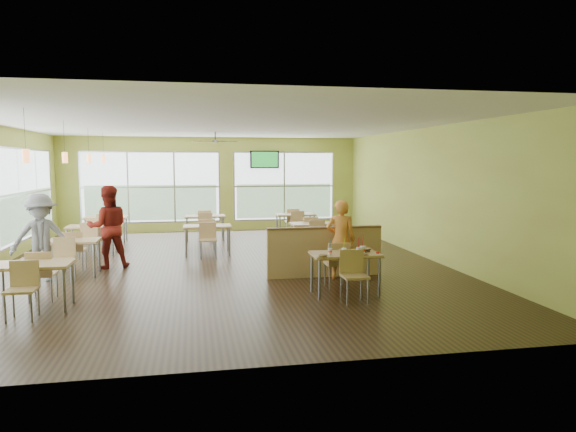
{
  "coord_description": "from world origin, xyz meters",
  "views": [
    {
      "loc": [
        -0.65,
        -11.66,
        2.36
      ],
      "look_at": [
        1.41,
        -0.59,
        1.17
      ],
      "focal_mm": 32.0,
      "sensor_mm": 36.0,
      "label": 1
    }
  ],
  "objects_px": {
    "main_table": "(345,260)",
    "half_wall_divider": "(325,252)",
    "man_plaid": "(341,240)",
    "food_basket": "(364,250)"
  },
  "relations": [
    {
      "from": "man_plaid",
      "to": "food_basket",
      "type": "bearing_deg",
      "value": 114.34
    },
    {
      "from": "main_table",
      "to": "food_basket",
      "type": "relative_size",
      "value": 5.94
    },
    {
      "from": "main_table",
      "to": "half_wall_divider",
      "type": "bearing_deg",
      "value": 90.0
    },
    {
      "from": "half_wall_divider",
      "to": "food_basket",
      "type": "xyz_separation_m",
      "value": [
        0.39,
        -1.36,
        0.26
      ]
    },
    {
      "from": "man_plaid",
      "to": "half_wall_divider",
      "type": "bearing_deg",
      "value": -29.3
    },
    {
      "from": "half_wall_divider",
      "to": "man_plaid",
      "type": "relative_size",
      "value": 1.49
    },
    {
      "from": "main_table",
      "to": "half_wall_divider",
      "type": "xyz_separation_m",
      "value": [
        0.0,
        1.45,
        -0.11
      ]
    },
    {
      "from": "half_wall_divider",
      "to": "food_basket",
      "type": "height_order",
      "value": "half_wall_divider"
    },
    {
      "from": "main_table",
      "to": "food_basket",
      "type": "xyz_separation_m",
      "value": [
        0.39,
        0.09,
        0.15
      ]
    },
    {
      "from": "man_plaid",
      "to": "food_basket",
      "type": "xyz_separation_m",
      "value": [
        0.13,
        -1.08,
        -0.02
      ]
    }
  ]
}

